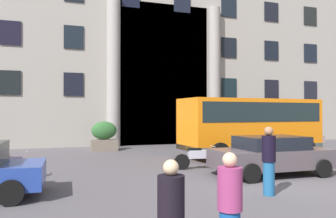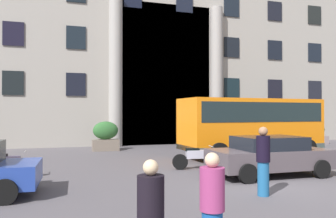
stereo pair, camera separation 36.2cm
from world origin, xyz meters
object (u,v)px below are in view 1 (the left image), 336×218
at_px(hedge_planter_far_west, 270,134).
at_px(scooter_by_planter, 5,165).
at_px(orange_minibus, 251,123).
at_px(hedge_planter_west, 104,137).
at_px(pedestrian_man_red_shirt, 269,160).
at_px(motorcycle_near_kerb, 280,154).
at_px(bus_stop_sign, 296,121).
at_px(parked_sedan_far, 271,155).
at_px(motorcycle_far_end, 198,157).
at_px(pedestrian_woman_dark_dress, 230,209).
at_px(hedge_planter_far_east, 309,134).
at_px(hedge_planter_entrance_right, 213,136).

relative_size(hedge_planter_far_west, scooter_by_planter, 0.78).
bearing_deg(orange_minibus, hedge_planter_far_west, 43.01).
bearing_deg(scooter_by_planter, hedge_planter_west, 58.03).
bearing_deg(pedestrian_man_red_shirt, motorcycle_near_kerb, -103.07).
distance_m(orange_minibus, hedge_planter_far_west, 6.83).
bearing_deg(bus_stop_sign, parked_sedan_far, -134.69).
relative_size(parked_sedan_far, motorcycle_far_end, 2.13).
xyz_separation_m(scooter_by_planter, pedestrian_woman_dark_dress, (4.09, -7.78, 0.35)).
distance_m(hedge_planter_west, hedge_planter_far_east, 14.50).
xyz_separation_m(bus_stop_sign, motorcycle_near_kerb, (-4.40, -4.37, -1.23)).
distance_m(orange_minibus, motorcycle_far_end, 4.78).
xyz_separation_m(hedge_planter_west, hedge_planter_far_west, (11.22, -0.00, -0.09)).
bearing_deg(hedge_planter_far_east, bus_stop_sign, -139.45).
relative_size(bus_stop_sign, hedge_planter_west, 1.61).
bearing_deg(motorcycle_far_end, bus_stop_sign, 34.64).
xyz_separation_m(hedge_planter_entrance_right, hedge_planter_west, (-7.00, -0.16, 0.11)).
bearing_deg(pedestrian_woman_dark_dress, orange_minibus, -165.76).
distance_m(bus_stop_sign, parked_sedan_far, 8.83).
height_order(hedge_planter_entrance_right, motorcycle_near_kerb, hedge_planter_entrance_right).
relative_size(motorcycle_near_kerb, scooter_by_planter, 0.96).
distance_m(hedge_planter_west, motorcycle_far_end, 7.92).
distance_m(hedge_planter_west, hedge_planter_far_west, 11.22).
relative_size(hedge_planter_far_west, parked_sedan_far, 0.39).
relative_size(orange_minibus, bus_stop_sign, 2.62).
bearing_deg(pedestrian_man_red_shirt, bus_stop_sign, -106.06).
relative_size(bus_stop_sign, hedge_planter_far_west, 1.69).
relative_size(hedge_planter_entrance_right, pedestrian_woman_dark_dress, 1.26).
xyz_separation_m(bus_stop_sign, scooter_by_planter, (-14.98, -4.18, -1.23)).
bearing_deg(motorcycle_far_end, pedestrian_woman_dark_dress, -103.03).
distance_m(parked_sedan_far, pedestrian_woman_dark_dress, 7.42).
bearing_deg(hedge_planter_entrance_right, hedge_planter_west, -178.68).
relative_size(hedge_planter_far_east, parked_sedan_far, 0.48).
distance_m(bus_stop_sign, hedge_planter_west, 11.34).
xyz_separation_m(parked_sedan_far, pedestrian_woman_dark_dress, (-4.72, -5.72, 0.10)).
relative_size(bus_stop_sign, motorcycle_far_end, 1.40).
xyz_separation_m(orange_minibus, motorcycle_far_end, (-3.89, -2.47, -1.25)).
distance_m(bus_stop_sign, hedge_planter_entrance_right, 5.16).
relative_size(parked_sedan_far, motorcycle_near_kerb, 2.07).
height_order(hedge_planter_far_west, pedestrian_woman_dark_dress, pedestrian_woman_dark_dress).
relative_size(orange_minibus, motorcycle_near_kerb, 3.58).
bearing_deg(hedge_planter_west, pedestrian_man_red_shirt, -76.01).
bearing_deg(hedge_planter_west, pedestrian_woman_dark_dress, -90.06).
bearing_deg(bus_stop_sign, hedge_planter_west, 164.04).
bearing_deg(hedge_planter_far_east, pedestrian_man_red_shirt, -134.52).
bearing_deg(parked_sedan_far, pedestrian_woman_dark_dress, -130.22).
distance_m(orange_minibus, hedge_planter_entrance_right, 5.23).
bearing_deg(motorcycle_near_kerb, hedge_planter_west, 124.60).
bearing_deg(bus_stop_sign, motorcycle_far_end, -152.08).
xyz_separation_m(orange_minibus, parked_sedan_far, (-1.92, -4.39, -1.00)).
bearing_deg(hedge_planter_far_west, scooter_by_planter, -154.58).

